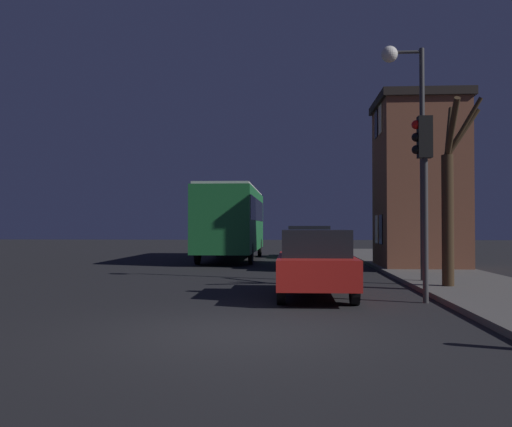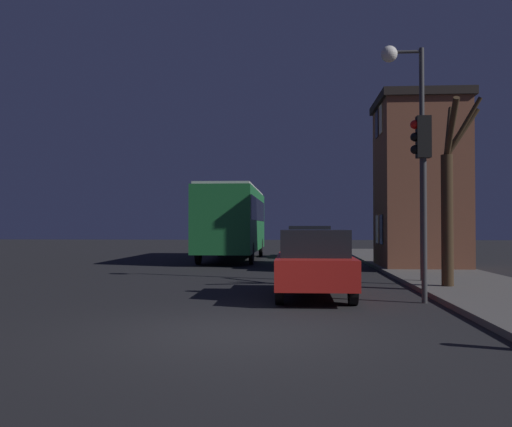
# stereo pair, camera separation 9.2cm
# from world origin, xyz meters

# --- Properties ---
(ground_plane) EXTENTS (120.00, 120.00, 0.00)m
(ground_plane) POSITION_xyz_m (0.00, 0.00, 0.00)
(ground_plane) COLOR black
(brick_building) EXTENTS (3.29, 3.90, 6.47)m
(brick_building) POSITION_xyz_m (5.67, 13.47, 3.38)
(brick_building) COLOR brown
(brick_building) RESTS_ON sidewalk
(streetlamp) EXTENTS (1.20, 0.47, 6.63)m
(streetlamp) POSITION_xyz_m (4.05, 7.46, 4.84)
(streetlamp) COLOR #38383A
(streetlamp) RESTS_ON sidewalk
(traffic_light) EXTENTS (0.43, 0.24, 4.01)m
(traffic_light) POSITION_xyz_m (3.61, 3.64, 2.89)
(traffic_light) COLOR #38383A
(traffic_light) RESTS_ON ground
(bare_tree) EXTENTS (0.93, 2.16, 4.76)m
(bare_tree) POSITION_xyz_m (4.81, 6.00, 2.47)
(bare_tree) COLOR #382819
(bare_tree) RESTS_ON sidewalk
(bus) EXTENTS (2.50, 10.34, 3.47)m
(bus) POSITION_xyz_m (-2.13, 18.96, 2.07)
(bus) COLOR #1E6B33
(bus) RESTS_ON ground
(car_near_lane) EXTENTS (1.70, 4.18, 1.56)m
(car_near_lane) POSITION_xyz_m (1.32, 4.50, 0.81)
(car_near_lane) COLOR #B21E19
(car_near_lane) RESTS_ON ground
(car_mid_lane) EXTENTS (1.76, 3.86, 1.65)m
(car_mid_lane) POSITION_xyz_m (1.43, 13.44, 0.86)
(car_mid_lane) COLOR black
(car_mid_lane) RESTS_ON ground
(car_far_lane) EXTENTS (1.86, 4.17, 1.42)m
(car_far_lane) POSITION_xyz_m (1.54, 21.68, 0.73)
(car_far_lane) COLOR navy
(car_far_lane) RESTS_ON ground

